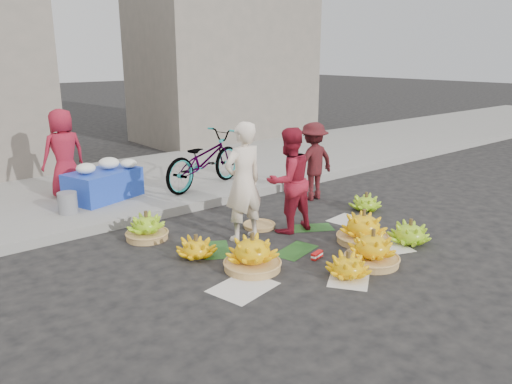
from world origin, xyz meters
TOP-DOWN VIEW (x-y plane):
  - ground at (0.00, 0.00)m, footprint 80.00×80.00m
  - curb at (0.00, 2.20)m, footprint 40.00×0.25m
  - sidewalk at (0.00, 4.30)m, footprint 40.00×4.00m
  - building_right at (4.50, 7.70)m, footprint 5.00×3.00m
  - newspaper_scatter at (0.00, -0.80)m, footprint 3.20×1.80m
  - banana_leaves at (-0.10, 0.20)m, footprint 2.00×1.00m
  - banana_bunch_0 at (-0.91, -0.28)m, footprint 0.72×0.72m
  - banana_bunch_1 at (-0.19, -1.16)m, footprint 0.57×0.57m
  - banana_bunch_2 at (0.34, -1.10)m, footprint 0.73×0.73m
  - banana_bunch_3 at (1.30, -1.00)m, footprint 0.58×0.58m
  - banana_bunch_4 at (0.84, -0.56)m, footprint 0.73×0.73m
  - banana_bunch_5 at (2.03, 0.33)m, footprint 0.52×0.52m
  - banana_bunch_6 at (-1.24, 0.45)m, footprint 0.63×0.63m
  - banana_bunch_7 at (-1.41, 1.46)m, footprint 0.61×0.61m
  - basket_spare at (0.11, 0.81)m, footprint 0.47×0.47m
  - incense_stack at (-0.07, -0.56)m, footprint 0.21×0.11m
  - vendor_cream at (-0.36, 0.59)m, footprint 0.62×0.42m
  - vendor_red at (0.35, 0.44)m, footprint 0.78×0.62m
  - man_striped at (1.81, 1.38)m, footprint 0.92×0.56m
  - flower_table at (-1.20, 3.38)m, footprint 1.34×1.06m
  - grey_bucket at (-1.97, 2.97)m, footprint 0.29×0.29m
  - flower_vendor at (-1.62, 3.99)m, footprint 0.78×0.55m
  - bicycle at (0.56, 2.94)m, footprint 1.16×2.07m

SIDE VIEW (x-z plane):
  - ground at x=0.00m, z-range 0.00..0.00m
  - newspaper_scatter at x=0.00m, z-range 0.00..0.01m
  - banana_leaves at x=-0.10m, z-range 0.00..0.01m
  - basket_spare at x=0.11m, z-range 0.00..0.05m
  - incense_stack at x=-0.07m, z-range 0.01..0.09m
  - sidewalk at x=0.00m, z-range 0.00..0.12m
  - curb at x=0.00m, z-range 0.00..0.15m
  - banana_bunch_6 at x=-1.24m, z-range -0.02..0.29m
  - banana_bunch_5 at x=2.03m, z-range -0.02..0.29m
  - banana_bunch_1 at x=-0.19m, z-range -0.02..0.30m
  - banana_bunch_3 at x=1.30m, z-range -0.02..0.33m
  - banana_bunch_7 at x=-1.41m, z-range -0.03..0.38m
  - banana_bunch_2 at x=0.34m, z-range -0.03..0.43m
  - banana_bunch_0 at x=-0.91m, z-range -0.03..0.44m
  - banana_bunch_4 at x=0.84m, z-range -0.03..0.45m
  - grey_bucket at x=-1.97m, z-range 0.12..0.45m
  - flower_table at x=-1.20m, z-range 0.06..0.74m
  - bicycle at x=0.56m, z-range 0.12..1.15m
  - man_striped at x=1.81m, z-range 0.00..1.38m
  - vendor_red at x=0.35m, z-range 0.00..1.53m
  - vendor_cream at x=-0.36m, z-range 0.00..1.66m
  - flower_vendor at x=-1.62m, z-range 0.12..1.63m
  - building_right at x=4.50m, z-range 0.00..5.00m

